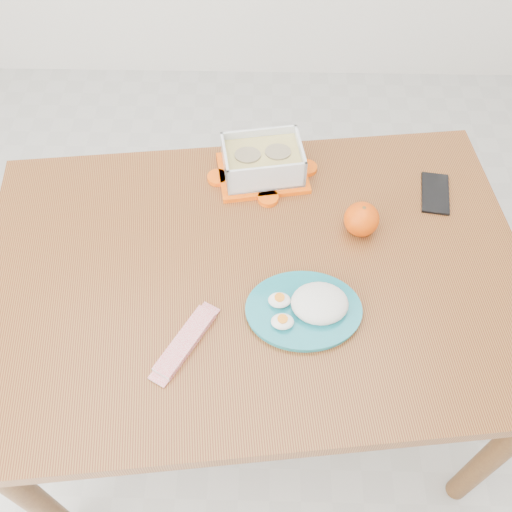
{
  "coord_description": "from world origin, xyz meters",
  "views": [
    {
      "loc": [
        0.16,
        -0.81,
        1.87
      ],
      "look_at": [
        0.15,
        -0.04,
        0.81
      ],
      "focal_mm": 40.0,
      "sensor_mm": 36.0,
      "label": 1
    }
  ],
  "objects_px": {
    "food_container": "(263,162)",
    "smartphone": "(435,193)",
    "dining_table": "(256,291)",
    "orange_fruit": "(362,219)",
    "rice_plate": "(309,307)"
  },
  "relations": [
    {
      "from": "dining_table",
      "to": "smartphone",
      "type": "height_order",
      "value": "smartphone"
    },
    {
      "from": "dining_table",
      "to": "food_container",
      "type": "bearing_deg",
      "value": 81.26
    },
    {
      "from": "smartphone",
      "to": "dining_table",
      "type": "bearing_deg",
      "value": -143.14
    },
    {
      "from": "smartphone",
      "to": "rice_plate",
      "type": "bearing_deg",
      "value": -125.24
    },
    {
      "from": "dining_table",
      "to": "food_container",
      "type": "xyz_separation_m",
      "value": [
        0.01,
        0.32,
        0.14
      ]
    },
    {
      "from": "food_container",
      "to": "smartphone",
      "type": "xyz_separation_m",
      "value": [
        0.45,
        -0.06,
        -0.04
      ]
    },
    {
      "from": "orange_fruit",
      "to": "rice_plate",
      "type": "bearing_deg",
      "value": -119.5
    },
    {
      "from": "smartphone",
      "to": "orange_fruit",
      "type": "bearing_deg",
      "value": -140.91
    },
    {
      "from": "smartphone",
      "to": "food_container",
      "type": "bearing_deg",
      "value": -179.49
    },
    {
      "from": "food_container",
      "to": "smartphone",
      "type": "relative_size",
      "value": 1.85
    },
    {
      "from": "food_container",
      "to": "orange_fruit",
      "type": "height_order",
      "value": "food_container"
    },
    {
      "from": "dining_table",
      "to": "orange_fruit",
      "type": "xyz_separation_m",
      "value": [
        0.26,
        0.13,
        0.13
      ]
    },
    {
      "from": "food_container",
      "to": "smartphone",
      "type": "height_order",
      "value": "food_container"
    },
    {
      "from": "rice_plate",
      "to": "smartphone",
      "type": "bearing_deg",
      "value": 45.04
    },
    {
      "from": "rice_plate",
      "to": "dining_table",
      "type": "bearing_deg",
      "value": 136.05
    }
  ]
}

